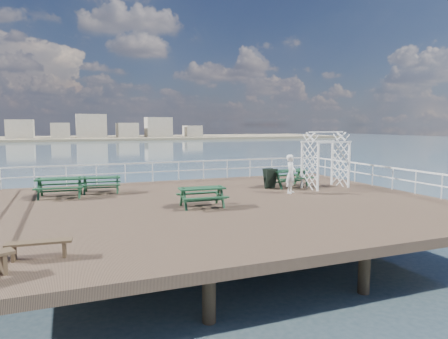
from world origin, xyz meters
TOP-DOWN VIEW (x-y plane):
  - ground at (0.00, 0.00)m, footprint 18.00×14.00m
  - sea_backdrop at (12.54, 134.07)m, footprint 300.00×300.00m
  - railing at (-0.07, 2.57)m, footprint 17.77×13.76m
  - picnic_table_a at (-6.14, 3.62)m, footprint 2.07×1.73m
  - picnic_table_b at (-4.38, 4.17)m, footprint 1.88×1.60m
  - picnic_table_c at (4.60, 2.61)m, footprint 2.14×1.81m
  - picnic_table_d at (-1.06, -0.56)m, footprint 1.81×1.49m
  - flat_bench_near at (-6.47, -4.82)m, footprint 1.47×0.45m
  - trellis_arbor at (6.11, 1.63)m, footprint 2.42×1.54m
  - sandwich_board at (3.46, 2.47)m, footprint 0.66×0.53m
  - person at (3.70, 0.88)m, footprint 0.77×0.75m

SIDE VIEW (x-z plane):
  - sea_backdrop at x=12.54m, z-range -5.11..4.09m
  - ground at x=0.00m, z-range -0.30..0.00m
  - flat_bench_near at x=-6.47m, z-range 0.10..0.52m
  - sandwich_board at x=3.46m, z-range -0.01..0.98m
  - picnic_table_b at x=-4.38m, z-range 0.12..0.95m
  - picnic_table_d at x=-1.06m, z-range 0.12..0.97m
  - picnic_table_a at x=-6.14m, z-range 0.13..1.08m
  - picnic_table_c at x=4.60m, z-range 0.13..1.09m
  - railing at x=-0.07m, z-range 0.32..1.42m
  - person at x=3.70m, z-range 0.00..1.78m
  - trellis_arbor at x=6.11m, z-range -0.16..2.65m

